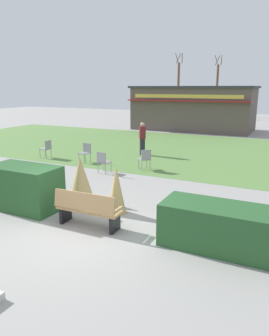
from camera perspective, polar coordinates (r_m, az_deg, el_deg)
name	(u,v)px	position (r m, az deg, el deg)	size (l,w,h in m)	color
ground_plane	(76,234)	(8.04, -10.35, -11.35)	(80.00, 80.00, 0.00)	#999691
lawn_patch	(202,151)	(18.19, 11.78, 2.94)	(36.00, 12.00, 0.01)	#5B8442
park_bench	(87,209)	(8.14, -8.31, -7.24)	(1.71, 0.57, 0.95)	tan
hedge_left	(24,188)	(9.78, -18.92, -3.29)	(2.10, 1.10, 1.26)	#28562B
hedge_right	(220,227)	(7.33, 14.93, -10.06)	(2.54, 1.10, 0.96)	#28562B
ornamental_grass_behind_left	(116,190)	(8.91, -3.22, -3.87)	(0.54, 0.54, 1.35)	tan
ornamental_grass_behind_right	(81,178)	(10.11, -9.49, -1.81)	(0.79, 0.79, 1.37)	tan
food_kiosk	(194,108)	(27.46, 10.40, 10.40)	(9.74, 4.97, 3.54)	#594C47
cafe_chair_west	(86,151)	(15.24, -8.63, 2.97)	(0.47, 0.47, 0.89)	gray
cafe_chair_east	(145,158)	(13.66, 1.89, 1.84)	(0.62, 0.62, 0.89)	gray
cafe_chair_center	(47,147)	(16.59, -15.28, 3.52)	(0.45, 0.45, 0.89)	gray
cafe_chair_north	(103,161)	(13.15, -5.58, 1.30)	(0.49, 0.49, 0.89)	gray
person_strolling	(142,138)	(16.71, 1.41, 5.25)	(0.34, 0.34, 1.69)	#23232D
parked_car_west_slot	(198,114)	(35.96, 11.23, 9.36)	(4.24, 2.14, 1.20)	silver
tree_left_bg	(178,89)	(39.90, 7.73, 13.73)	(0.91, 0.96, 7.30)	brown
tree_right_bg	(217,89)	(41.35, 14.34, 13.32)	(0.91, 0.96, 7.13)	brown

